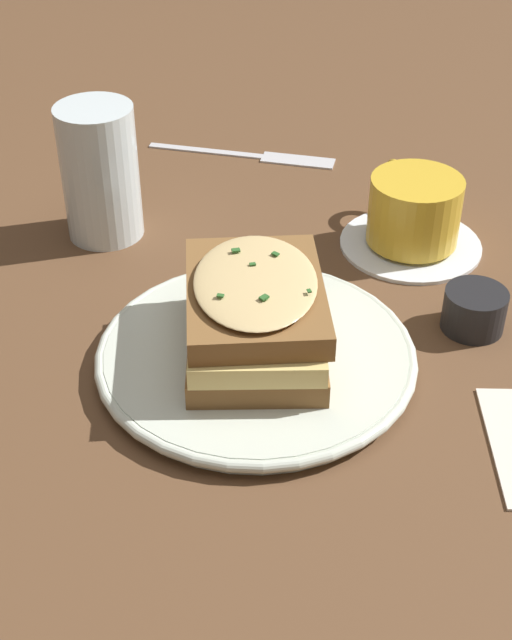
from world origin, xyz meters
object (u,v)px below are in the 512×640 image
Objects in this scene: dinner_plate at (256,356)px; teacup_with_saucer at (413,216)px; water_glass at (100,173)px; fork at (263,156)px; condiment_pot at (474,310)px; sandwich at (256,315)px.

dinner_plate is 1.87× the size of teacup_with_saucer.
water_glass is (-0.19, 0.13, 0.05)m from dinner_plate.
dinner_plate is 0.21m from teacup_with_saucer.
dinner_plate is at bearing 11.87° from fork.
condiment_pot reaches higher than dinner_plate.
water_glass is 0.33m from condiment_pot.
dinner_plate is 1.18× the size of fork.
fork is (-0.11, 0.31, -0.01)m from dinner_plate.
sandwich reaches higher than teacup_with_saucer.
condiment_pot is at bearing 35.56° from dinner_plate.
sandwich is 3.32× the size of condiment_pot.
sandwich is at bearing 11.83° from fork.
water_glass reaches higher than sandwich.
dinner_plate is at bearing -144.44° from condiment_pot.
dinner_plate is 0.17m from condiment_pot.
fork is (0.08, 0.19, -0.06)m from water_glass.
condiment_pot is (0.14, 0.10, 0.01)m from dinner_plate.
teacup_with_saucer is at bearing 70.90° from dinner_plate.
fork is (-0.18, 0.11, -0.03)m from teacup_with_saucer.
condiment_pot is (0.07, -0.10, -0.01)m from teacup_with_saucer.
dinner_plate is at bearing -64.04° from sandwich.
sandwich is 0.17m from condiment_pot.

